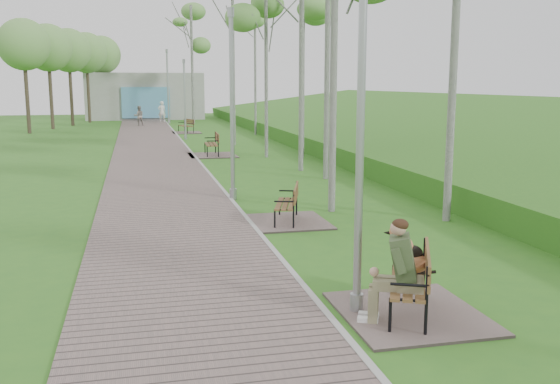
{
  "coord_description": "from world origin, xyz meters",
  "views": [
    {
      "loc": [
        -2.48,
        -6.08,
        3.18
      ],
      "look_at": [
        0.11,
        5.08,
        1.16
      ],
      "focal_mm": 40.0,
      "sensor_mm": 36.0,
      "label": 1
    }
  ],
  "objects": [
    {
      "name": "ground",
      "position": [
        0.0,
        0.0,
        0.0
      ],
      "size": [
        120.0,
        120.0,
        0.0
      ],
      "primitive_type": "plane",
      "color": "#306820",
      "rests_on": "ground"
    },
    {
      "name": "birch_mid_c",
      "position": [
        3.0,
        20.09,
        6.16
      ],
      "size": [
        2.31,
        2.31,
        7.85
      ],
      "color": "silver",
      "rests_on": "ground"
    },
    {
      "name": "bench_second",
      "position": [
        0.83,
        7.51,
        0.2
      ],
      "size": [
        1.76,
        1.96,
        1.08
      ],
      "color": "#685854",
      "rests_on": "ground"
    },
    {
      "name": "lamp_post_third",
      "position": [
        0.3,
        29.53,
        2.09
      ],
      "size": [
        0.17,
        0.17,
        4.46
      ],
      "color": "#A0A3A8",
      "rests_on": "ground"
    },
    {
      "name": "lamp_post_near",
      "position": [
        0.44,
        1.76,
        2.24
      ],
      "size": [
        0.19,
        0.19,
        4.8
      ],
      "color": "#A0A3A8",
      "rests_on": "ground"
    },
    {
      "name": "lamp_post_far",
      "position": [
        0.16,
        44.09,
        2.68
      ],
      "size": [
        0.22,
        0.22,
        5.73
      ],
      "color": "#A0A3A8",
      "rests_on": "ground"
    },
    {
      "name": "bench_far",
      "position": [
        0.7,
        34.11,
        0.2
      ],
      "size": [
        1.79,
        1.99,
        1.1
      ],
      "color": "#685854",
      "rests_on": "ground"
    },
    {
      "name": "kerb",
      "position": [
        0.0,
        21.5,
        0.03
      ],
      "size": [
        0.1,
        67.0,
        0.05
      ],
      "primitive_type": "cube",
      "color": "#999993",
      "rests_on": "ground"
    },
    {
      "name": "walkway",
      "position": [
        -1.75,
        21.5,
        0.02
      ],
      "size": [
        3.5,
        67.0,
        0.04
      ],
      "primitive_type": "cube",
      "color": "#685854",
      "rests_on": "ground"
    },
    {
      "name": "birch_distant_a",
      "position": [
        2.06,
        43.67,
        7.38
      ],
      "size": [
        2.94,
        2.94,
        9.4
      ],
      "color": "silver",
      "rests_on": "ground"
    },
    {
      "name": "pedestrian_near",
      "position": [
        -0.3,
        45.67,
        0.84
      ],
      "size": [
        0.65,
        0.46,
        1.69
      ],
      "primitive_type": "imported",
      "rotation": [
        0.0,
        0.0,
        3.23
      ],
      "color": "white",
      "rests_on": "ground"
    },
    {
      "name": "bench_main",
      "position": [
        1.04,
        1.47,
        0.47
      ],
      "size": [
        1.9,
        2.11,
        1.66
      ],
      "color": "#685854",
      "rests_on": "ground"
    },
    {
      "name": "building_north",
      "position": [
        -1.5,
        50.97,
        1.99
      ],
      "size": [
        10.0,
        5.2,
        4.0
      ],
      "color": "#9E9E99",
      "rests_on": "ground"
    },
    {
      "name": "embankment",
      "position": [
        12.0,
        20.0,
        0.0
      ],
      "size": [
        14.0,
        70.0,
        1.6
      ],
      "primitive_type": "cube",
      "color": "#3C7821",
      "rests_on": "ground"
    },
    {
      "name": "lamp_post_second",
      "position": [
        0.08,
        10.66,
        2.39
      ],
      "size": [
        0.2,
        0.2,
        5.12
      ],
      "color": "#A0A3A8",
      "rests_on": "ground"
    },
    {
      "name": "birch_far_c",
      "position": [
        4.77,
        31.75,
        7.93
      ],
      "size": [
        2.47,
        2.47,
        10.1
      ],
      "color": "silver",
      "rests_on": "ground"
    },
    {
      "name": "pedestrian_far",
      "position": [
        -2.16,
        41.37,
        0.74
      ],
      "size": [
        0.8,
        0.66,
        1.49
      ],
      "primitive_type": "imported",
      "rotation": [
        0.0,
        0.0,
        3.29
      ],
      "color": "gray",
      "rests_on": "ground"
    },
    {
      "name": "bench_third",
      "position": [
        0.76,
        21.16,
        0.24
      ],
      "size": [
        2.04,
        2.27,
        1.25
      ],
      "color": "#685854",
      "rests_on": "ground"
    }
  ]
}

